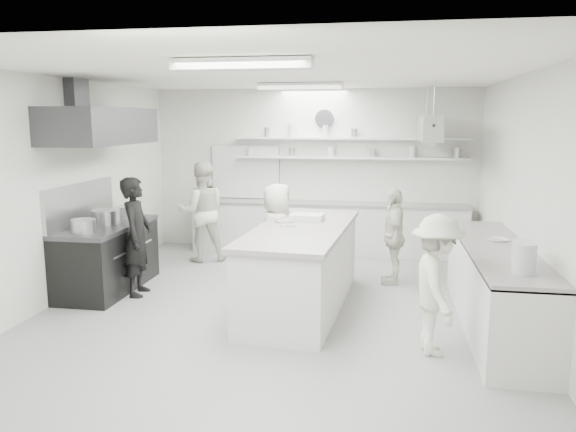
% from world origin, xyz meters
% --- Properties ---
extents(floor, '(6.00, 7.00, 0.02)m').
position_xyz_m(floor, '(0.00, 0.00, -0.01)').
color(floor, '#989898').
rests_on(floor, ground).
extents(ceiling, '(6.00, 7.00, 0.02)m').
position_xyz_m(ceiling, '(0.00, 0.00, 3.01)').
color(ceiling, white).
rests_on(ceiling, wall_back).
extents(wall_back, '(6.00, 0.04, 3.00)m').
position_xyz_m(wall_back, '(0.00, 3.50, 1.50)').
color(wall_back, beige).
rests_on(wall_back, floor).
extents(wall_front, '(6.00, 0.04, 3.00)m').
position_xyz_m(wall_front, '(0.00, -3.50, 1.50)').
color(wall_front, beige).
rests_on(wall_front, floor).
extents(wall_left, '(0.04, 7.00, 3.00)m').
position_xyz_m(wall_left, '(-3.00, 0.00, 1.50)').
color(wall_left, beige).
rests_on(wall_left, floor).
extents(wall_right, '(0.04, 7.00, 3.00)m').
position_xyz_m(wall_right, '(3.00, 0.00, 1.50)').
color(wall_right, beige).
rests_on(wall_right, floor).
extents(stove, '(0.80, 1.80, 0.90)m').
position_xyz_m(stove, '(-2.60, 0.40, 0.45)').
color(stove, black).
rests_on(stove, floor).
extents(exhaust_hood, '(0.85, 2.00, 0.50)m').
position_xyz_m(exhaust_hood, '(-2.60, 0.40, 2.35)').
color(exhaust_hood, '#3A3B3F').
rests_on(exhaust_hood, wall_left).
extents(back_counter, '(5.00, 0.60, 0.92)m').
position_xyz_m(back_counter, '(0.30, 3.20, 0.46)').
color(back_counter, silver).
rests_on(back_counter, floor).
extents(shelf_lower, '(4.20, 0.26, 0.04)m').
position_xyz_m(shelf_lower, '(0.70, 3.37, 1.75)').
color(shelf_lower, silver).
rests_on(shelf_lower, wall_back).
extents(shelf_upper, '(4.20, 0.26, 0.04)m').
position_xyz_m(shelf_upper, '(0.70, 3.37, 2.10)').
color(shelf_upper, silver).
rests_on(shelf_upper, wall_back).
extents(pass_through_window, '(1.30, 0.04, 1.00)m').
position_xyz_m(pass_through_window, '(-1.30, 3.48, 1.45)').
color(pass_through_window, black).
rests_on(pass_through_window, wall_back).
extents(wall_clock, '(0.32, 0.05, 0.32)m').
position_xyz_m(wall_clock, '(0.20, 3.46, 2.45)').
color(wall_clock, white).
rests_on(wall_clock, wall_back).
extents(right_counter, '(0.74, 3.30, 0.94)m').
position_xyz_m(right_counter, '(2.65, -0.20, 0.47)').
color(right_counter, silver).
rests_on(right_counter, floor).
extents(pot_rack, '(0.30, 1.60, 0.40)m').
position_xyz_m(pot_rack, '(2.00, 2.40, 2.30)').
color(pot_rack, '#A9AAAC').
rests_on(pot_rack, ceiling).
extents(light_fixture_front, '(1.30, 0.25, 0.10)m').
position_xyz_m(light_fixture_front, '(0.00, -1.80, 2.94)').
color(light_fixture_front, silver).
rests_on(light_fixture_front, ceiling).
extents(light_fixture_rear, '(1.30, 0.25, 0.10)m').
position_xyz_m(light_fixture_rear, '(0.00, 1.80, 2.94)').
color(light_fixture_rear, silver).
rests_on(light_fixture_rear, ceiling).
extents(prep_island, '(1.24, 2.86, 1.03)m').
position_xyz_m(prep_island, '(0.28, 0.11, 0.51)').
color(prep_island, silver).
rests_on(prep_island, floor).
extents(stove_pot, '(0.39, 0.39, 0.26)m').
position_xyz_m(stove_pot, '(-2.60, 0.42, 1.04)').
color(stove_pot, '#A9AAAC').
rests_on(stove_pot, stove).
extents(cook_stove, '(0.48, 0.66, 1.66)m').
position_xyz_m(cook_stove, '(-2.07, 0.25, 0.83)').
color(cook_stove, black).
rests_on(cook_stove, floor).
extents(cook_back, '(1.03, 0.94, 1.73)m').
position_xyz_m(cook_back, '(-1.79, 2.26, 0.86)').
color(cook_back, beige).
rests_on(cook_back, floor).
extents(cook_island_left, '(0.64, 0.84, 1.53)m').
position_xyz_m(cook_island_left, '(-0.21, 0.96, 0.77)').
color(cook_island_left, beige).
rests_on(cook_island_left, floor).
extents(cook_island_right, '(0.37, 0.85, 1.44)m').
position_xyz_m(cook_island_right, '(1.47, 1.43, 0.72)').
color(cook_island_right, beige).
rests_on(cook_island_right, floor).
extents(cook_right, '(0.67, 1.02, 1.49)m').
position_xyz_m(cook_right, '(1.88, -1.11, 0.74)').
color(cook_right, beige).
rests_on(cook_right, floor).
extents(bowl_island_a, '(0.31, 0.31, 0.06)m').
position_xyz_m(bowl_island_a, '(-0.00, 0.43, 1.06)').
color(bowl_island_a, '#A9AAAC').
rests_on(bowl_island_a, prep_island).
extents(bowl_island_b, '(0.21, 0.21, 0.07)m').
position_xyz_m(bowl_island_b, '(0.09, 0.14, 1.06)').
color(bowl_island_b, silver).
rests_on(bowl_island_b, prep_island).
extents(bowl_right, '(0.30, 0.30, 0.06)m').
position_xyz_m(bowl_right, '(2.70, 0.14, 0.97)').
color(bowl_right, silver).
rests_on(bowl_right, right_counter).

